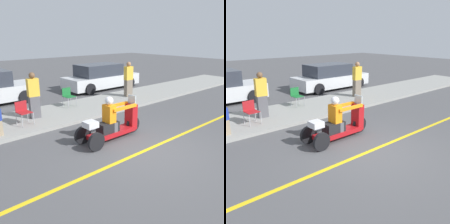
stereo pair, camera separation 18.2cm
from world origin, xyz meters
The scene contains 9 objects.
ground_plane centered at (0.00, 0.00, 0.00)m, with size 60.00×60.00×0.00m, color #4C4C4F.
lane_stripe centered at (-0.23, 0.00, 0.00)m, with size 24.00×0.12×0.01m.
sidewalk_strip centered at (0.00, 4.60, 0.06)m, with size 28.00×2.80×0.12m.
motorcycle_trike centered at (-0.21, 1.26, 0.50)m, with size 2.40×0.78×1.42m.
spectator_near_curb centered at (4.00, 4.76, 0.98)m, with size 0.44×0.29×1.79m.
spectator_mid_group centered at (-1.25, 4.60, 0.97)m, with size 0.44×0.29×1.76m.
folding_chair_set_back centered at (-1.87, 4.20, 0.62)m, with size 0.50×0.50×0.82m.
folding_chair_curbside centered at (0.62, 5.21, 0.62)m, with size 0.49×0.49×0.82m.
parked_car_lot_right centered at (4.48, 7.63, 0.72)m, with size 4.83×2.01×1.53m.
Camera 1 is at (-5.12, -4.28, 3.19)m, focal length 40.00 mm.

